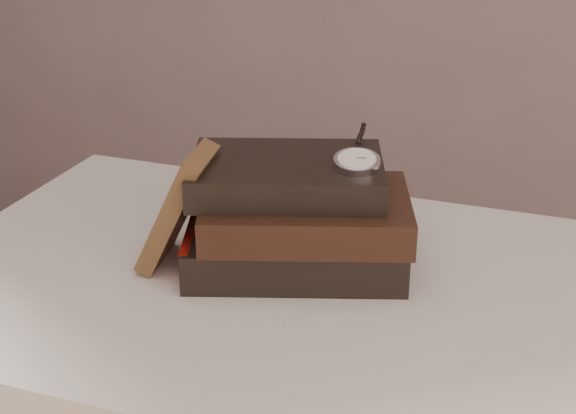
% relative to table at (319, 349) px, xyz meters
% --- Properties ---
extents(table, '(1.00, 0.60, 0.75)m').
position_rel_table_xyz_m(table, '(0.00, 0.00, 0.00)').
color(table, beige).
rests_on(table, ground).
extents(book_stack, '(0.32, 0.26, 0.14)m').
position_rel_table_xyz_m(book_stack, '(-0.05, 0.05, 0.16)').
color(book_stack, black).
rests_on(book_stack, table).
extents(journal, '(0.10, 0.11, 0.15)m').
position_rel_table_xyz_m(journal, '(-0.19, -0.01, 0.17)').
color(journal, '#412B19').
rests_on(journal, table).
extents(pocket_watch, '(0.07, 0.16, 0.02)m').
position_rel_table_xyz_m(pocket_watch, '(0.03, 0.06, 0.24)').
color(pocket_watch, silver).
rests_on(pocket_watch, book_stack).
extents(eyeglasses, '(0.15, 0.16, 0.05)m').
position_rel_table_xyz_m(eyeglasses, '(-0.17, 0.10, 0.17)').
color(eyeglasses, silver).
rests_on(eyeglasses, book_stack).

